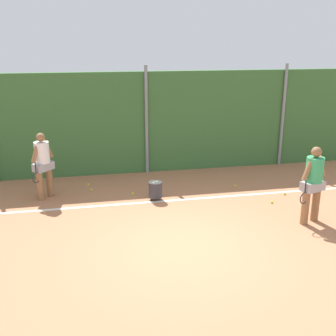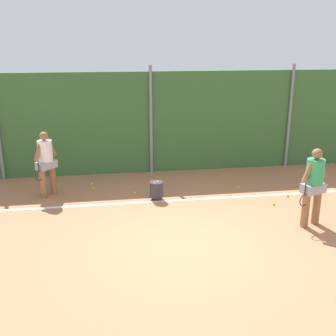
# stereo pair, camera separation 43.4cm
# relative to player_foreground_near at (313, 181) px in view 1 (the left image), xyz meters

# --- Properties ---
(ground_plane) EXTENTS (24.37, 24.37, 0.00)m
(ground_plane) POSITION_rel_player_foreground_near_xyz_m (-3.16, 0.95, -1.02)
(ground_plane) COLOR #B2704C
(hedge_fence_backdrop) EXTENTS (15.84, 0.25, 3.18)m
(hedge_fence_backdrop) POSITION_rel_player_foreground_near_xyz_m (-3.16, 4.64, 0.57)
(hedge_fence_backdrop) COLOR #386633
(hedge_fence_backdrop) RESTS_ON ground_plane
(fence_post_center) EXTENTS (0.10, 0.10, 3.38)m
(fence_post_center) POSITION_rel_player_foreground_near_xyz_m (-3.16, 4.46, 0.67)
(fence_post_center) COLOR gray
(fence_post_center) RESTS_ON ground_plane
(fence_post_right) EXTENTS (0.10, 0.10, 3.38)m
(fence_post_right) POSITION_rel_player_foreground_near_xyz_m (1.41, 4.46, 0.67)
(fence_post_right) COLOR gray
(fence_post_right) RESTS_ON ground_plane
(court_baseline_paint) EXTENTS (11.58, 0.10, 0.01)m
(court_baseline_paint) POSITION_rel_player_foreground_near_xyz_m (-3.16, 1.94, -1.01)
(court_baseline_paint) COLOR white
(court_baseline_paint) RESTS_ON ground_plane
(player_foreground_near) EXTENTS (0.77, 0.48, 1.82)m
(player_foreground_near) POSITION_rel_player_foreground_near_xyz_m (0.00, 0.00, 0.00)
(player_foreground_near) COLOR #8C603D
(player_foreground_near) RESTS_ON ground_plane
(player_midcourt) EXTENTS (0.58, 0.67, 1.79)m
(player_midcourt) POSITION_rel_player_foreground_near_xyz_m (-6.17, 2.81, -0.02)
(player_midcourt) COLOR #8C603D
(player_midcourt) RESTS_ON ground_plane
(ball_hopper) EXTENTS (0.36, 0.36, 0.51)m
(ball_hopper) POSITION_rel_player_foreground_near_xyz_m (-3.29, 2.08, -0.73)
(ball_hopper) COLOR #2D2D33
(ball_hopper) RESTS_ON ground_plane
(tennis_ball_2) EXTENTS (0.07, 0.07, 0.07)m
(tennis_ball_2) POSITION_rel_player_foreground_near_xyz_m (0.27, 1.74, -0.99)
(tennis_ball_2) COLOR #CCDB33
(tennis_ball_2) RESTS_ON ground_plane
(tennis_ball_3) EXTENTS (0.07, 0.07, 0.07)m
(tennis_ball_3) POSITION_rel_player_foreground_near_xyz_m (-0.85, 2.60, -0.99)
(tennis_ball_3) COLOR #CCDB33
(tennis_ball_3) RESTS_ON ground_plane
(tennis_ball_5) EXTENTS (0.07, 0.07, 0.07)m
(tennis_ball_5) POSITION_rel_player_foreground_near_xyz_m (-4.97, 3.09, -0.99)
(tennis_ball_5) COLOR #CCDB33
(tennis_ball_5) RESTS_ON ground_plane
(tennis_ball_6) EXTENTS (0.07, 0.07, 0.07)m
(tennis_ball_6) POSITION_rel_player_foreground_near_xyz_m (-5.05, 3.56, -0.99)
(tennis_ball_6) COLOR #CCDB33
(tennis_ball_6) RESTS_ON ground_plane
(tennis_ball_7) EXTENTS (0.07, 0.07, 0.07)m
(tennis_ball_7) POSITION_rel_player_foreground_near_xyz_m (-0.34, 1.25, -0.99)
(tennis_ball_7) COLOR #CCDB33
(tennis_ball_7) RESTS_ON ground_plane
(tennis_ball_8) EXTENTS (0.07, 0.07, 0.07)m
(tennis_ball_8) POSITION_rel_player_foreground_near_xyz_m (-3.84, 2.58, -0.99)
(tennis_ball_8) COLOR #CCDB33
(tennis_ball_8) RESTS_ON ground_plane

